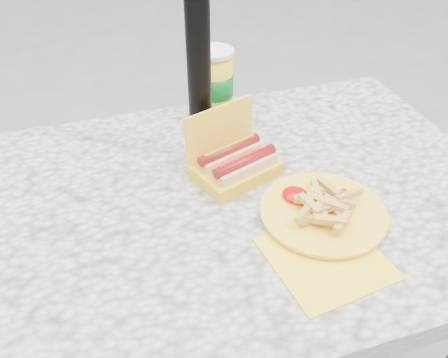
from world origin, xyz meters
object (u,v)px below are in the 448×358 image
object	(u,v)px
umbrella_pole	(197,1)
hotdog_box	(236,163)
fries_plate	(323,214)
soda_cup	(215,84)

from	to	relation	value
umbrella_pole	hotdog_box	size ratio (longest dim) A/B	10.65
fries_plate	umbrella_pole	bearing A→B (deg)	119.66
fries_plate	hotdog_box	bearing A→B (deg)	121.42
umbrella_pole	fries_plate	distance (m)	0.47
umbrella_pole	hotdog_box	world-z (taller)	umbrella_pole
umbrella_pole	soda_cup	distance (m)	0.32
hotdog_box	soda_cup	world-z (taller)	soda_cup
hotdog_box	fries_plate	size ratio (longest dim) A/B	0.62
hotdog_box	fries_plate	world-z (taller)	hotdog_box
fries_plate	soda_cup	xyz separation A→B (m)	(-0.08, 0.45, 0.08)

